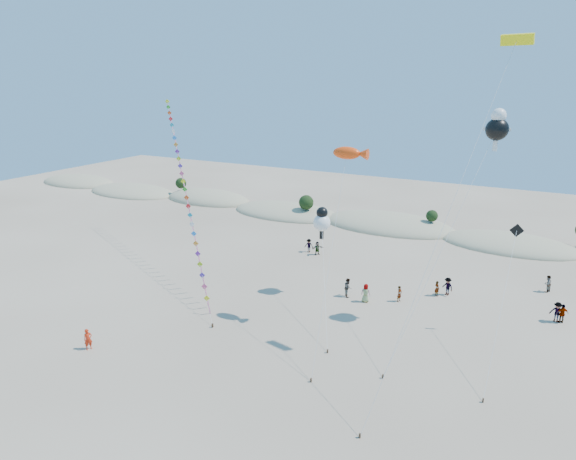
{
  "coord_description": "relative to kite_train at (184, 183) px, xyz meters",
  "views": [
    {
      "loc": [
        17.68,
        -19.49,
        19.93
      ],
      "look_at": [
        0.25,
        14.0,
        8.11
      ],
      "focal_mm": 30.0,
      "sensor_mm": 36.0,
      "label": 1
    }
  ],
  "objects": [
    {
      "name": "beachgoers",
      "position": [
        25.02,
        4.79,
        -8.3
      ],
      "size": [
        27.87,
        11.19,
        1.83
      ],
      "color": "slate",
      "rests_on": "ground"
    },
    {
      "name": "kite_train",
      "position": [
        0.0,
        0.0,
        0.0
      ],
      "size": [
        21.77,
        20.91,
        18.19
      ],
      "color": "#3F2D1E",
      "rests_on": "ground"
    },
    {
      "name": "dark_kite",
      "position": [
        33.0,
        -2.77,
        -2.58
      ],
      "size": [
        1.07,
        11.16,
        9.22
      ],
      "color": "#3F2D1E",
      "rests_on": "ground"
    },
    {
      "name": "cartoon_kite_low",
      "position": [
        16.56,
        -0.37,
        -1.88
      ],
      "size": [
        5.85,
        10.79,
        8.61
      ],
      "color": "#3F2D1E",
      "rests_on": "ground"
    },
    {
      "name": "ground",
      "position": [
        16.06,
        -20.77,
        -9.17
      ],
      "size": [
        160.0,
        160.0,
        0.0
      ],
      "primitive_type": "plane",
      "color": "gray",
      "rests_on": "ground"
    },
    {
      "name": "dune_ridge",
      "position": [
        17.11,
        24.37,
        -9.06
      ],
      "size": [
        145.3,
        11.49,
        5.57
      ],
      "color": "tan",
      "rests_on": "ground"
    },
    {
      "name": "parafoil_kite",
      "position": [
        31.38,
        -4.48,
        12.56
      ],
      "size": [
        5.83,
        14.24,
        22.76
      ],
      "color": "#3F2D1E",
      "rests_on": "ground"
    },
    {
      "name": "fish_kite",
      "position": [
        20.61,
        -4.41,
        5.2
      ],
      "size": [
        2.88,
        10.4,
        14.91
      ],
      "color": "#3F2D1E",
      "rests_on": "ground"
    },
    {
      "name": "cartoon_kite_high",
      "position": [
        30.64,
        0.74,
        7.28
      ],
      "size": [
        5.44,
        13.2,
        17.87
      ],
      "color": "#3F2D1E",
      "rests_on": "ground"
    },
    {
      "name": "flyer_foreground",
      "position": [
        4.95,
        -18.31,
        -8.32
      ],
      "size": [
        0.62,
        0.73,
        1.7
      ],
      "primitive_type": "imported",
      "rotation": [
        0.0,
        0.0,
        1.15
      ],
      "color": "red",
      "rests_on": "ground"
    }
  ]
}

